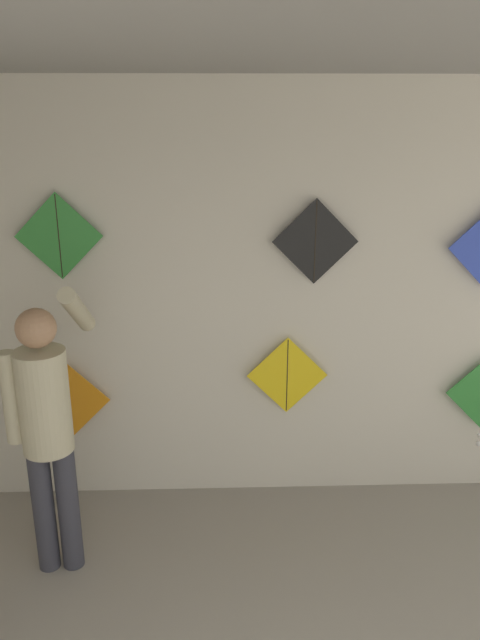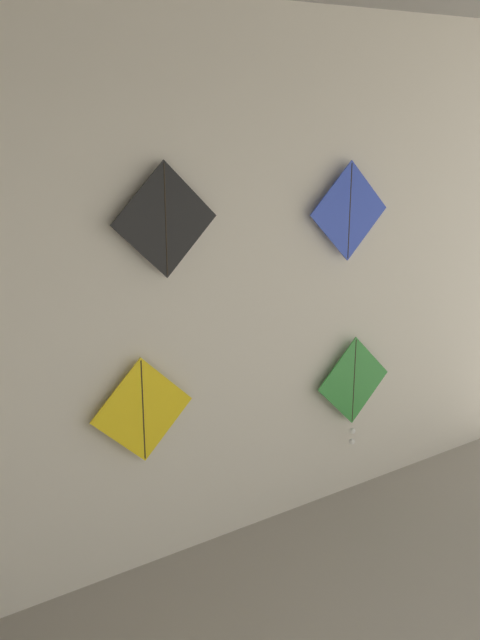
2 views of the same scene
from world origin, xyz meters
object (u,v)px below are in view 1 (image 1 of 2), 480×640
(shopkeeper, at_px, (47,419))
(kite_3, at_px, (59,236))
(kite_0, at_px, (70,400))
(kite_4, at_px, (315,242))
(kite_1, at_px, (287,375))

(shopkeeper, distance_m, kite_3, 1.13)
(kite_0, xyz_separation_m, kite_4, (1.62, 0.00, 1.07))
(shopkeeper, distance_m, kite_1, 1.58)
(kite_0, distance_m, kite_4, 1.94)
(kite_4, bearing_deg, kite_1, 180.00)
(kite_0, height_order, kite_4, kite_4)
(kite_1, bearing_deg, kite_0, 180.00)
(kite_0, height_order, kite_3, kite_3)
(shopkeeper, distance_m, kite_0, 0.73)
(kite_3, height_order, kite_4, kite_3)
(shopkeeper, bearing_deg, kite_1, 21.77)
(kite_0, xyz_separation_m, kite_1, (1.46, 0.00, 0.16))
(shopkeeper, relative_size, kite_4, 3.18)
(kite_1, height_order, kite_4, kite_4)
(kite_0, relative_size, kite_4, 1.00)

